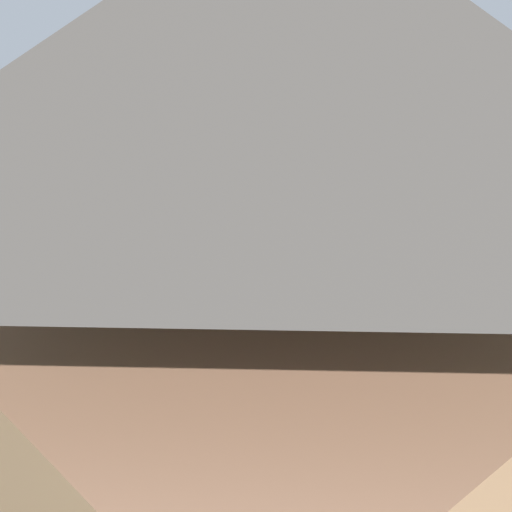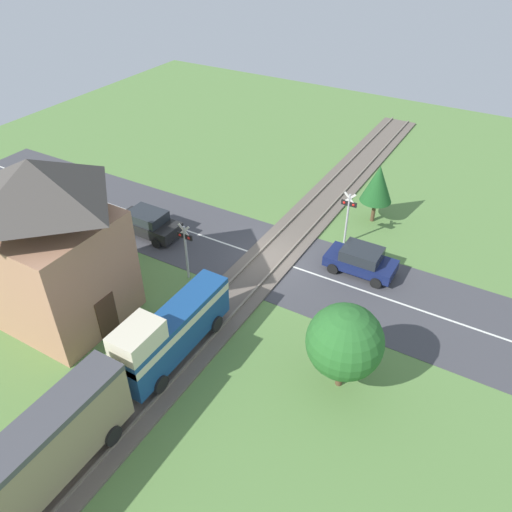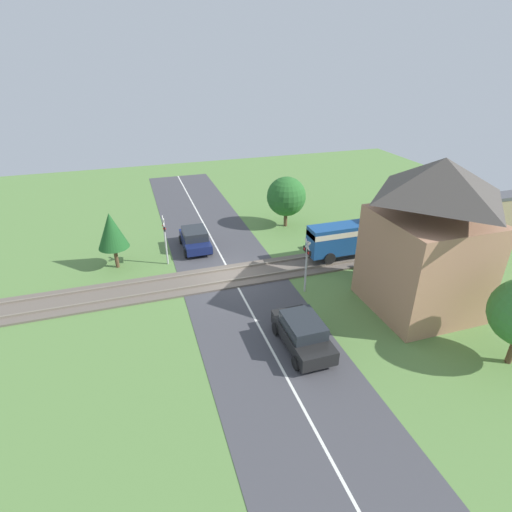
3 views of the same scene
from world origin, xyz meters
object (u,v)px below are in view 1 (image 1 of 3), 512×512
crossing_signal_east_approach (210,288)px  pedestrian_by_station (503,486)px  car_near_crossing (305,197)px  station_building (283,398)px  crossing_signal_west_approach (213,149)px

crossing_signal_east_approach → pedestrian_by_station: bearing=99.3°
car_near_crossing → station_building: 15.23m
crossing_signal_west_approach → crossing_signal_east_approach: bearing=50.7°
crossing_signal_west_approach → station_building: (9.11, 12.33, 1.87)m
crossing_signal_east_approach → station_building: station_building is taller
station_building → pedestrian_by_station: size_ratio=5.27×
car_near_crossing → crossing_signal_west_approach: (1.75, -2.15, 1.34)m
crossing_signal_west_approach → pedestrian_by_station: bearing=68.4°
crossing_signal_west_approach → station_building: station_building is taller
crossing_signal_west_approach → station_building: size_ratio=0.41×
crossing_signal_east_approach → station_building: bearing=57.9°
crossing_signal_east_approach → station_building: size_ratio=0.41×
crossing_signal_east_approach → pedestrian_by_station: (-0.89, 5.42, -1.41)m
crossing_signal_east_approach → station_building: 6.36m
car_near_crossing → crossing_signal_west_approach: crossing_signal_west_approach is taller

